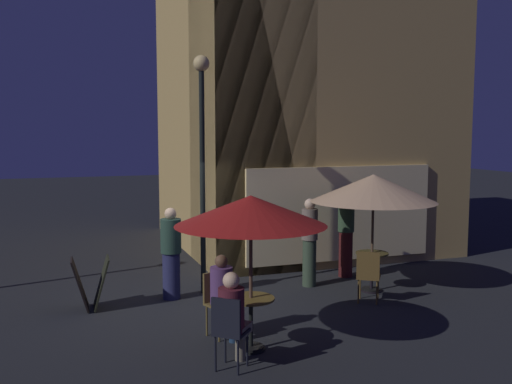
{
  "coord_description": "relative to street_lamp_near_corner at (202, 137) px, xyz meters",
  "views": [
    {
      "loc": [
        -2.23,
        -9.97,
        3.1
      ],
      "look_at": [
        1.2,
        -0.32,
        2.0
      ],
      "focal_mm": 40.54,
      "sensor_mm": 36.0,
      "label": 1
    }
  ],
  "objects": [
    {
      "name": "cafe_building",
      "position": [
        2.66,
        3.1,
        2.01
      ],
      "size": [
        6.4,
        6.7,
        9.99
      ],
      "color": "tan",
      "rests_on": "ground"
    },
    {
      "name": "patron_seated_0",
      "position": [
        -0.31,
        -2.43,
        -2.27
      ],
      "size": [
        0.44,
        0.53,
        1.25
      ],
      "rotation": [
        0.0,
        0.0,
        -1.23
      ],
      "color": "navy",
      "rests_on": "ground"
    },
    {
      "name": "menu_sandwich_board",
      "position": [
        -2.1,
        -0.34,
        -2.52
      ],
      "size": [
        0.67,
        0.58,
        0.89
      ],
      "rotation": [
        0.0,
        0.0,
        -0.05
      ],
      "color": "black",
      "rests_on": "ground"
    },
    {
      "name": "patron_standing_3",
      "position": [
        3.15,
        0.18,
        -2.07
      ],
      "size": [
        0.34,
        0.34,
        1.8
      ],
      "rotation": [
        0.0,
        0.0,
        1.21
      ],
      "color": "#471718",
      "rests_on": "ground"
    },
    {
      "name": "patron_standing_2",
      "position": [
        2.11,
        -0.24,
        -2.08
      ],
      "size": [
        0.32,
        0.32,
        1.76
      ],
      "rotation": [
        0.0,
        0.0,
        1.33
      ],
      "color": "#344432",
      "rests_on": "ground"
    },
    {
      "name": "cafe_chair_1",
      "position": [
        -0.61,
        -3.65,
        -2.38
      ],
      "size": [
        0.55,
        0.55,
        0.99
      ],
      "rotation": [
        0.0,
        0.0,
        0.87
      ],
      "color": "black",
      "rests_on": "ground"
    },
    {
      "name": "patron_standing_4",
      "position": [
        -0.65,
        -0.18,
        -2.13
      ],
      "size": [
        0.38,
        0.38,
        1.69
      ],
      "rotation": [
        0.0,
        0.0,
        0.09
      ],
      "color": "navy",
      "rests_on": "ground"
    },
    {
      "name": "cafe_chair_2",
      "position": [
        2.61,
        -1.66,
        -2.41
      ],
      "size": [
        0.56,
        0.56,
        0.96
      ],
      "rotation": [
        0.0,
        0.0,
        0.96
      ],
      "color": "brown",
      "rests_on": "ground"
    },
    {
      "name": "cafe_chair_0",
      "position": [
        -0.36,
        -2.3,
        -2.4
      ],
      "size": [
        0.51,
        0.51,
        0.96
      ],
      "rotation": [
        0.0,
        0.0,
        -1.23
      ],
      "color": "brown",
      "rests_on": "ground"
    },
    {
      "name": "patron_seated_1",
      "position": [
        -0.51,
        -3.54,
        -2.25
      ],
      "size": [
        0.51,
        0.53,
        1.29
      ],
      "rotation": [
        0.0,
        0.0,
        0.87
      ],
      "color": "#78705A",
      "rests_on": "ground"
    },
    {
      "name": "cafe_table_1",
      "position": [
        3.08,
        -1.0,
        -2.47
      ],
      "size": [
        0.63,
        0.63,
        0.76
      ],
      "color": "black",
      "rests_on": "ground"
    },
    {
      "name": "cafe_table_0",
      "position": [
        -0.1,
        -3.05,
        -2.45
      ],
      "size": [
        0.67,
        0.67,
        0.76
      ],
      "color": "black",
      "rests_on": "ground"
    },
    {
      "name": "street_lamp_near_corner",
      "position": [
        0.0,
        0.0,
        0.0
      ],
      "size": [
        0.3,
        0.3,
        4.47
      ],
      "color": "black",
      "rests_on": "ground"
    },
    {
      "name": "ground_plane",
      "position": [
        -0.44,
        -0.54,
        -2.98
      ],
      "size": [
        60.0,
        60.0,
        0.0
      ],
      "primitive_type": "plane",
      "color": "black"
    },
    {
      "name": "patio_umbrella_1",
      "position": [
        3.08,
        -1.0,
        -0.98
      ],
      "size": [
        2.39,
        2.39,
        2.27
      ],
      "color": "black",
      "rests_on": "ground"
    },
    {
      "name": "patio_umbrella_0",
      "position": [
        -0.1,
        -3.05,
        -0.99
      ],
      "size": [
        2.12,
        2.12,
        2.21
      ],
      "color": "black",
      "rests_on": "ground"
    }
  ]
}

